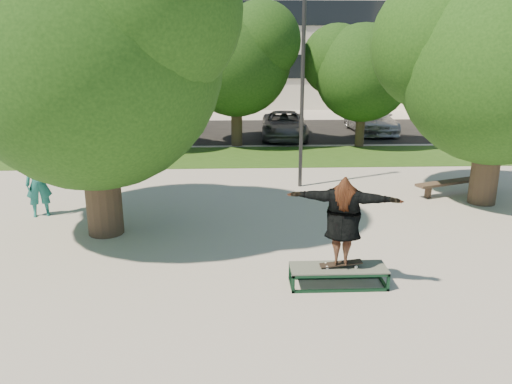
{
  "coord_description": "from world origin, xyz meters",
  "views": [
    {
      "loc": [
        -1.06,
        -10.44,
        4.33
      ],
      "look_at": [
        -0.6,
        0.6,
        1.11
      ],
      "focal_mm": 35.0,
      "sensor_mm": 36.0,
      "label": 1
    }
  ],
  "objects_px": {
    "bystander": "(38,184)",
    "car_grey": "(284,125)",
    "tree_right": "(496,56)",
    "tree_left": "(87,42)",
    "car_dark": "(168,117)",
    "car_silver_b": "(371,119)",
    "lamppost": "(302,87)",
    "car_silver_a": "(115,117)",
    "grind_box": "(338,276)",
    "bench": "(455,183)"
  },
  "relations": [
    {
      "from": "grind_box",
      "to": "tree_left",
      "type": "bearing_deg",
      "value": 149.23
    },
    {
      "from": "car_dark",
      "to": "bystander",
      "type": "bearing_deg",
      "value": -105.72
    },
    {
      "from": "tree_right",
      "to": "bystander",
      "type": "height_order",
      "value": "tree_right"
    },
    {
      "from": "tree_right",
      "to": "bystander",
      "type": "relative_size",
      "value": 3.69
    },
    {
      "from": "tree_left",
      "to": "bystander",
      "type": "xyz_separation_m",
      "value": [
        -1.94,
        1.28,
        -3.54
      ]
    },
    {
      "from": "lamppost",
      "to": "car_silver_b",
      "type": "relative_size",
      "value": 1.26
    },
    {
      "from": "bystander",
      "to": "car_silver_a",
      "type": "height_order",
      "value": "bystander"
    },
    {
      "from": "car_dark",
      "to": "tree_right",
      "type": "bearing_deg",
      "value": -60.19
    },
    {
      "from": "bystander",
      "to": "car_dark",
      "type": "relative_size",
      "value": 0.39
    },
    {
      "from": "bystander",
      "to": "car_silver_a",
      "type": "distance_m",
      "value": 14.18
    },
    {
      "from": "tree_left",
      "to": "bench",
      "type": "height_order",
      "value": "tree_left"
    },
    {
      "from": "tree_left",
      "to": "bystander",
      "type": "bearing_deg",
      "value": 146.57
    },
    {
      "from": "grind_box",
      "to": "car_silver_a",
      "type": "xyz_separation_m",
      "value": [
        -8.31,
        18.46,
        0.55
      ]
    },
    {
      "from": "bystander",
      "to": "car_silver_b",
      "type": "relative_size",
      "value": 0.36
    },
    {
      "from": "tree_right",
      "to": "bystander",
      "type": "bearing_deg",
      "value": -176.67
    },
    {
      "from": "grind_box",
      "to": "car_silver_a",
      "type": "relative_size",
      "value": 0.41
    },
    {
      "from": "tree_left",
      "to": "lamppost",
      "type": "xyz_separation_m",
      "value": [
        5.29,
        3.91,
        -1.27
      ]
    },
    {
      "from": "car_silver_a",
      "to": "car_silver_b",
      "type": "height_order",
      "value": "car_silver_a"
    },
    {
      "from": "tree_right",
      "to": "car_silver_a",
      "type": "bearing_deg",
      "value": 134.95
    },
    {
      "from": "grind_box",
      "to": "bench",
      "type": "relative_size",
      "value": 0.66
    },
    {
      "from": "grind_box",
      "to": "bystander",
      "type": "height_order",
      "value": "bystander"
    },
    {
      "from": "tree_right",
      "to": "car_grey",
      "type": "xyz_separation_m",
      "value": [
        -4.59,
        10.7,
        -3.45
      ]
    },
    {
      "from": "tree_left",
      "to": "bystander",
      "type": "distance_m",
      "value": 4.24
    },
    {
      "from": "grind_box",
      "to": "bystander",
      "type": "relative_size",
      "value": 1.02
    },
    {
      "from": "car_silver_a",
      "to": "car_grey",
      "type": "relative_size",
      "value": 0.94
    },
    {
      "from": "tree_right",
      "to": "grind_box",
      "type": "height_order",
      "value": "tree_right"
    },
    {
      "from": "tree_left",
      "to": "car_silver_b",
      "type": "distance_m",
      "value": 17.96
    },
    {
      "from": "bystander",
      "to": "car_silver_b",
      "type": "distance_m",
      "value": 17.83
    },
    {
      "from": "tree_right",
      "to": "tree_left",
      "type": "bearing_deg",
      "value": -168.97
    },
    {
      "from": "tree_right",
      "to": "car_silver_b",
      "type": "distance_m",
      "value": 12.72
    },
    {
      "from": "bench",
      "to": "tree_right",
      "type": "bearing_deg",
      "value": -90.65
    },
    {
      "from": "lamppost",
      "to": "car_grey",
      "type": "relative_size",
      "value": 1.32
    },
    {
      "from": "car_silver_a",
      "to": "car_dark",
      "type": "bearing_deg",
      "value": 3.68
    },
    {
      "from": "tree_right",
      "to": "car_silver_b",
      "type": "height_order",
      "value": "tree_right"
    },
    {
      "from": "tree_right",
      "to": "car_dark",
      "type": "xyz_separation_m",
      "value": [
        -10.53,
        13.09,
        -3.35
      ]
    },
    {
      "from": "lamppost",
      "to": "car_silver_b",
      "type": "distance_m",
      "value": 11.74
    },
    {
      "from": "grind_box",
      "to": "bench",
      "type": "distance_m",
      "value": 7.58
    },
    {
      "from": "car_silver_a",
      "to": "bystander",
      "type": "bearing_deg",
      "value": -74.85
    },
    {
      "from": "tree_right",
      "to": "car_dark",
      "type": "bearing_deg",
      "value": 128.81
    },
    {
      "from": "lamppost",
      "to": "car_silver_a",
      "type": "relative_size",
      "value": 1.41
    },
    {
      "from": "tree_right",
      "to": "car_grey",
      "type": "relative_size",
      "value": 1.4
    },
    {
      "from": "car_dark",
      "to": "car_grey",
      "type": "distance_m",
      "value": 6.4
    },
    {
      "from": "tree_left",
      "to": "car_silver_a",
      "type": "bearing_deg",
      "value": 101.67
    },
    {
      "from": "bystander",
      "to": "car_silver_b",
      "type": "xyz_separation_m",
      "value": [
        12.24,
        12.96,
        -0.18
      ]
    },
    {
      "from": "car_dark",
      "to": "car_grey",
      "type": "height_order",
      "value": "car_dark"
    },
    {
      "from": "tree_left",
      "to": "car_dark",
      "type": "bearing_deg",
      "value": 91.21
    },
    {
      "from": "tree_right",
      "to": "lamppost",
      "type": "relative_size",
      "value": 1.07
    },
    {
      "from": "bystander",
      "to": "car_grey",
      "type": "xyz_separation_m",
      "value": [
        7.57,
        11.41,
        -0.24
      ]
    },
    {
      "from": "tree_left",
      "to": "tree_right",
      "type": "xyz_separation_m",
      "value": [
        10.21,
        1.99,
        -0.33
      ]
    },
    {
      "from": "tree_right",
      "to": "grind_box",
      "type": "relative_size",
      "value": 3.62
    }
  ]
}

